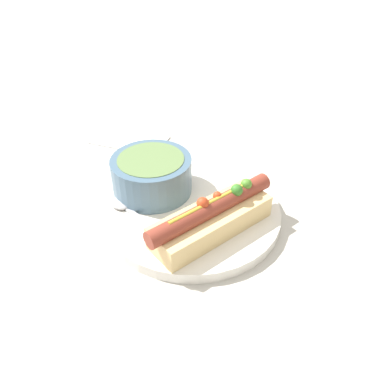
{
  "coord_description": "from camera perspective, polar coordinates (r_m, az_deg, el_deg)",
  "views": [
    {
      "loc": [
        -0.1,
        -0.42,
        0.37
      ],
      "look_at": [
        0.0,
        0.0,
        0.05
      ],
      "focal_mm": 35.0,
      "sensor_mm": 36.0,
      "label": 1
    }
  ],
  "objects": [
    {
      "name": "ground_plane",
      "position": [
        0.57,
        -0.0,
        -3.64
      ],
      "size": [
        4.0,
        4.0,
        0.0
      ],
      "primitive_type": "plane",
      "color": "#BCB7AD"
    },
    {
      "name": "spoon",
      "position": [
        0.55,
        -9.28,
        -2.92
      ],
      "size": [
        0.11,
        0.15,
        0.01
      ],
      "rotation": [
        0.0,
        0.0,
        2.15
      ],
      "color": "#B7B7BC",
      "rests_on": "dinner_plate"
    },
    {
      "name": "soup_bowl",
      "position": [
        0.58,
        -6.15,
        2.84
      ],
      "size": [
        0.12,
        0.12,
        0.06
      ],
      "color": "slate",
      "rests_on": "dinner_plate"
    },
    {
      "name": "napkin",
      "position": [
        0.77,
        -9.47,
        7.92
      ],
      "size": [
        0.16,
        0.15,
        0.01
      ],
      "rotation": [
        0.0,
        0.0,
        -0.58
      ],
      "color": "white",
      "rests_on": "ground_plane"
    },
    {
      "name": "dinner_plate",
      "position": [
        0.56,
        -0.0,
        -3.0
      ],
      "size": [
        0.26,
        0.26,
        0.02
      ],
      "color": "white",
      "rests_on": "ground_plane"
    },
    {
      "name": "hot_dog",
      "position": [
        0.51,
        3.07,
        -3.86
      ],
      "size": [
        0.19,
        0.13,
        0.06
      ],
      "rotation": [
        0.0,
        0.0,
        0.43
      ],
      "color": "#E5C17F",
      "rests_on": "dinner_plate"
    }
  ]
}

